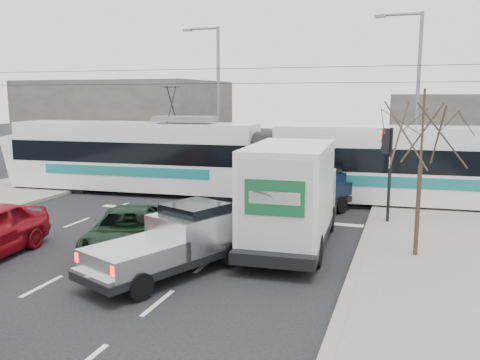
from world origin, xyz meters
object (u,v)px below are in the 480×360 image
(street_lamp_near, at_px, (414,92))
(box_truck, at_px, (292,196))
(traffic_signal, at_px, (387,154))
(green_car, at_px, (128,231))
(tram, at_px, (265,160))
(bare_tree, at_px, (422,135))
(navy_pickup, at_px, (309,192))
(street_lamp_far, at_px, (216,92))
(silver_pickup, at_px, (178,240))

(street_lamp_near, relative_size, box_truck, 1.29)
(traffic_signal, bearing_deg, box_truck, -125.11)
(traffic_signal, bearing_deg, green_car, -141.06)
(tram, xyz_separation_m, box_truck, (2.98, -7.26, -0.19))
(tram, bearing_deg, green_car, -105.24)
(street_lamp_near, bearing_deg, traffic_signal, -96.41)
(street_lamp_near, relative_size, tram, 0.34)
(bare_tree, relative_size, navy_pickup, 0.99)
(green_car, bearing_deg, navy_pickup, 36.58)
(street_lamp_far, xyz_separation_m, green_car, (3.07, -15.64, -4.43))
(bare_tree, distance_m, box_truck, 4.42)
(navy_pickup, bearing_deg, tram, 157.58)
(street_lamp_far, bearing_deg, silver_pickup, -72.17)
(navy_pickup, bearing_deg, bare_tree, -24.06)
(bare_tree, bearing_deg, box_truck, 178.95)
(street_lamp_far, relative_size, navy_pickup, 1.79)
(street_lamp_near, xyz_separation_m, silver_pickup, (-6.08, -14.85, -4.18))
(bare_tree, height_order, navy_pickup, bare_tree)
(traffic_signal, relative_size, green_car, 0.73)
(traffic_signal, xyz_separation_m, navy_pickup, (-3.07, 0.58, -1.75))
(silver_pickup, bearing_deg, navy_pickup, 97.65)
(traffic_signal, distance_m, silver_pickup, 9.20)
(box_truck, bearing_deg, street_lamp_near, 69.13)
(street_lamp_far, distance_m, silver_pickup, 18.19)
(traffic_signal, relative_size, street_lamp_near, 0.40)
(traffic_signal, bearing_deg, street_lamp_far, 138.28)
(street_lamp_near, relative_size, green_car, 1.82)
(bare_tree, relative_size, silver_pickup, 0.92)
(street_lamp_far, distance_m, box_truck, 15.95)
(bare_tree, distance_m, traffic_signal, 4.28)
(street_lamp_near, height_order, box_truck, street_lamp_near)
(box_truck, bearing_deg, silver_pickup, -129.23)
(street_lamp_near, xyz_separation_m, green_car, (-8.43, -13.64, -4.43))
(silver_pickup, distance_m, green_car, 2.66)
(street_lamp_near, bearing_deg, bare_tree, -88.58)
(box_truck, height_order, navy_pickup, box_truck)
(tram, bearing_deg, box_truck, -71.84)
(silver_pickup, bearing_deg, street_lamp_near, 90.69)
(street_lamp_far, height_order, navy_pickup, street_lamp_far)
(street_lamp_far, height_order, green_car, street_lamp_far)
(silver_pickup, bearing_deg, bare_tree, 50.73)
(green_car, bearing_deg, street_lamp_near, 38.82)
(tram, distance_m, navy_pickup, 3.95)
(bare_tree, relative_size, traffic_signal, 1.39)
(navy_pickup, bearing_deg, silver_pickup, -81.88)
(tram, height_order, green_car, tram)
(bare_tree, xyz_separation_m, street_lamp_near, (-0.29, 11.50, 1.32))
(traffic_signal, height_order, box_truck, traffic_signal)
(bare_tree, distance_m, silver_pickup, 7.74)
(navy_pickup, distance_m, green_car, 8.10)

